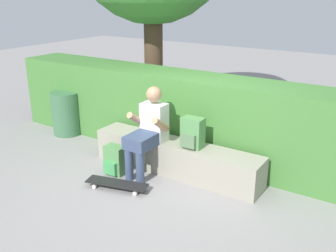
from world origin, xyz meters
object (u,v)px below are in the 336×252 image
at_px(bench_main, 176,157).
at_px(backpack_on_ground, 115,160).
at_px(skateboard_near_person, 117,184).
at_px(person_skater, 148,129).
at_px(backpack_on_bench, 192,133).
at_px(trash_bin, 66,113).

bearing_deg(bench_main, backpack_on_ground, -143.33).
height_order(skateboard_near_person, backpack_on_ground, backpack_on_ground).
height_order(bench_main, backpack_on_ground, bench_main).
height_order(person_skater, backpack_on_bench, person_skater).
distance_m(backpack_on_ground, trash_bin, 1.87).
bearing_deg(backpack_on_bench, backpack_on_ground, -152.35).
relative_size(skateboard_near_person, backpack_on_ground, 2.06).
bearing_deg(backpack_on_ground, bench_main, 36.67).
distance_m(bench_main, trash_bin, 2.39).
height_order(backpack_on_ground, trash_bin, trash_bin).
relative_size(skateboard_near_person, backpack_on_bench, 2.06).
relative_size(person_skater, trash_bin, 1.60).
height_order(bench_main, trash_bin, trash_bin).
bearing_deg(skateboard_near_person, person_skater, 84.12).
distance_m(backpack_on_bench, backpack_on_ground, 1.13).
distance_m(person_skater, skateboard_near_person, 0.83).
distance_m(bench_main, backpack_on_bench, 0.49).
xyz_separation_m(skateboard_near_person, backpack_on_ground, (-0.30, 0.32, 0.12)).
bearing_deg(person_skater, trash_bin, 167.66).
relative_size(person_skater, backpack_on_ground, 2.96).
bearing_deg(skateboard_near_person, backpack_on_ground, 132.67).
distance_m(skateboard_near_person, backpack_on_ground, 0.46).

